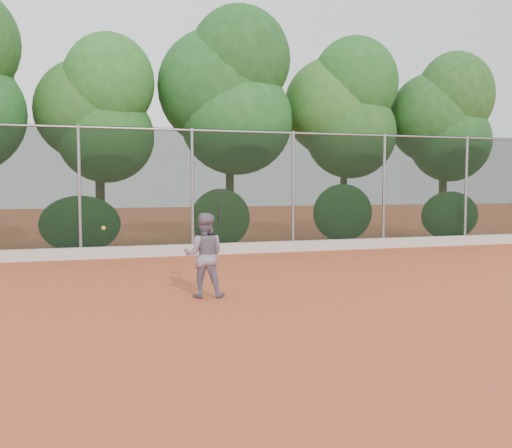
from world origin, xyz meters
name	(u,v)px	position (x,y,z in m)	size (l,w,h in m)	color
ground	(274,304)	(0.00, 0.00, 0.00)	(80.00, 80.00, 0.00)	#BD502C
concrete_curb	(194,250)	(0.00, 6.82, 0.15)	(24.00, 0.20, 0.30)	beige
tennis_player	(204,255)	(-0.96, 0.94, 0.73)	(0.71, 0.55, 1.47)	slate
chainlink_fence	(192,188)	(0.00, 7.00, 1.86)	(24.09, 0.09, 3.50)	black
foliage_backdrop	(162,104)	(-0.55, 8.98, 4.40)	(23.70, 3.63, 7.55)	#3F2C18
tennis_racket	(220,194)	(-0.70, 0.85, 1.79)	(0.37, 0.37, 0.53)	black
tennis_ball_in_flight	(104,228)	(-2.64, 0.82, 1.25)	(0.06, 0.06, 0.06)	yellow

